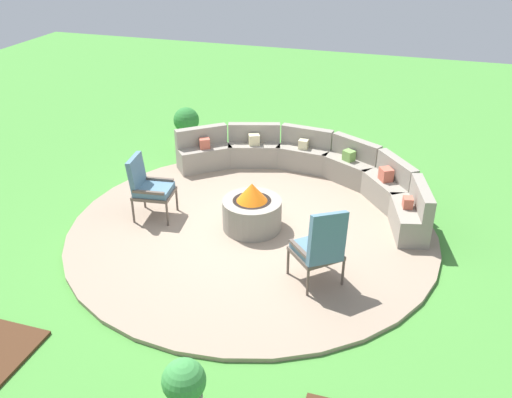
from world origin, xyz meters
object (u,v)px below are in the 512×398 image
at_px(potted_plant_2, 187,125).
at_px(lounge_chair_front_right, 320,246).
at_px(fire_pit, 252,211).
at_px(potted_plant_0, 184,387).
at_px(curved_stone_bench, 314,168).
at_px(lounge_chair_front_left, 148,186).

bearing_deg(potted_plant_2, lounge_chair_front_right, -47.91).
distance_m(fire_pit, potted_plant_2, 3.75).
bearing_deg(potted_plant_0, curved_stone_bench, 88.69).
height_order(lounge_chair_front_left, potted_plant_2, lounge_chair_front_left).
bearing_deg(lounge_chair_front_left, fire_pit, 87.28).
distance_m(lounge_chair_front_right, potted_plant_0, 2.56).
bearing_deg(potted_plant_2, curved_stone_bench, -21.64).
distance_m(lounge_chair_front_left, lounge_chair_front_right, 3.05).
xyz_separation_m(fire_pit, potted_plant_2, (-2.36, 2.92, 0.07)).
distance_m(potted_plant_0, potted_plant_2, 7.00).
height_order(potted_plant_0, potted_plant_2, potted_plant_2).
bearing_deg(fire_pit, potted_plant_2, 128.91).
bearing_deg(fire_pit, lounge_chair_front_left, -175.26).
xyz_separation_m(fire_pit, lounge_chair_front_right, (1.25, -1.08, 0.27)).
xyz_separation_m(lounge_chair_front_right, potted_plant_2, (-3.61, 4.00, -0.21)).
height_order(fire_pit, lounge_chair_front_left, lounge_chair_front_left).
bearing_deg(curved_stone_bench, fire_pit, -107.84).
bearing_deg(lounge_chair_front_left, lounge_chair_front_right, 64.53).
bearing_deg(potted_plant_2, fire_pit, -51.09).
distance_m(curved_stone_bench, potted_plant_2, 3.15).
distance_m(fire_pit, potted_plant_0, 3.52).
relative_size(lounge_chair_front_left, potted_plant_2, 1.28).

